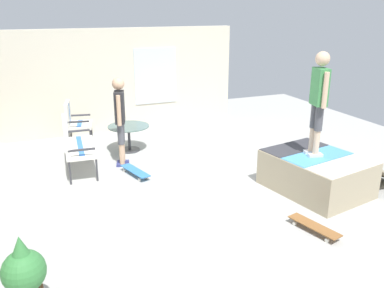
% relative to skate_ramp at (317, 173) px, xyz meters
% --- Properties ---
extents(ground_plane, '(12.00, 12.00, 0.10)m').
position_rel_skate_ramp_xyz_m(ground_plane, '(1.11, 1.77, -0.37)').
color(ground_plane, '#A8A8A3').
extents(house_facade, '(0.23, 6.00, 2.55)m').
position_rel_skate_ramp_xyz_m(house_facade, '(4.90, 2.25, 0.96)').
color(house_facade, beige).
rests_on(house_facade, ground_plane).
extents(skate_ramp, '(1.94, 2.36, 0.64)m').
position_rel_skate_ramp_xyz_m(skate_ramp, '(0.00, 0.00, 0.00)').
color(skate_ramp, tan).
rests_on(skate_ramp, ground_plane).
extents(patio_bench, '(1.29, 0.64, 1.02)m').
position_rel_skate_ramp_xyz_m(patio_bench, '(2.43, 3.76, 0.30)').
color(patio_bench, '#38383D').
rests_on(patio_bench, ground_plane).
extents(patio_chair_near_house, '(0.72, 0.66, 1.02)m').
position_rel_skate_ramp_xyz_m(patio_chair_near_house, '(4.02, 3.55, 0.29)').
color(patio_chair_near_house, '#38383D').
rests_on(patio_chair_near_house, ground_plane).
extents(patio_table, '(0.90, 0.90, 0.57)m').
position_rel_skate_ramp_xyz_m(patio_table, '(3.23, 2.50, 0.09)').
color(patio_table, '#38383D').
rests_on(patio_table, ground_plane).
extents(person_watching, '(0.46, 0.31, 1.76)m').
position_rel_skate_ramp_xyz_m(person_watching, '(2.45, 2.84, 0.72)').
color(person_watching, navy).
rests_on(person_watching, ground_plane).
extents(person_skater, '(0.47, 0.30, 1.73)m').
position_rel_skate_ramp_xyz_m(person_skater, '(0.06, 0.08, 1.33)').
color(person_skater, silver).
rests_on(person_skater, skate_ramp).
extents(skateboard_by_bench, '(0.82, 0.41, 0.10)m').
position_rel_skate_ramp_xyz_m(skateboard_by_bench, '(1.82, 2.75, -0.23)').
color(skateboard_by_bench, '#3372B2').
rests_on(skateboard_by_bench, ground_plane).
extents(skateboard_spare, '(0.82, 0.38, 0.10)m').
position_rel_skate_ramp_xyz_m(skateboard_spare, '(-1.13, 0.93, -0.23)').
color(skateboard_spare, brown).
rests_on(skateboard_spare, ground_plane).
extents(potted_plant, '(0.44, 0.44, 0.92)m').
position_rel_skate_ramp_xyz_m(potted_plant, '(-1.32, 4.71, 0.15)').
color(potted_plant, brown).
rests_on(potted_plant, ground_plane).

